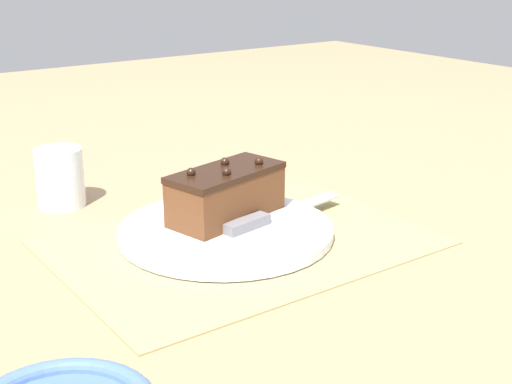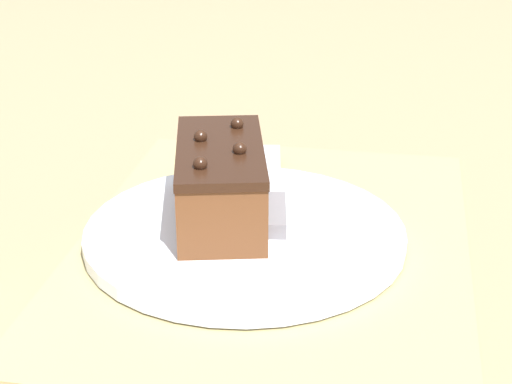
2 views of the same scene
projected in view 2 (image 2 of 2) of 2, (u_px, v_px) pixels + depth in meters
The scene contains 5 objects.
ground_plane at pixel (273, 244), 0.75m from camera, with size 3.00×3.00×0.00m, color #9E7F5B.
placemat_woven at pixel (273, 242), 0.75m from camera, with size 0.46×0.34×0.00m, color tan.
cake_plate at pixel (245, 234), 0.75m from camera, with size 0.28×0.28×0.01m.
chocolate_cake at pixel (221, 182), 0.75m from camera, with size 0.17×0.11×0.08m.
serving_knife at pixel (270, 199), 0.79m from camera, with size 0.22×0.06×0.01m.
Camera 2 is at (0.66, 0.10, 0.35)m, focal length 60.00 mm.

